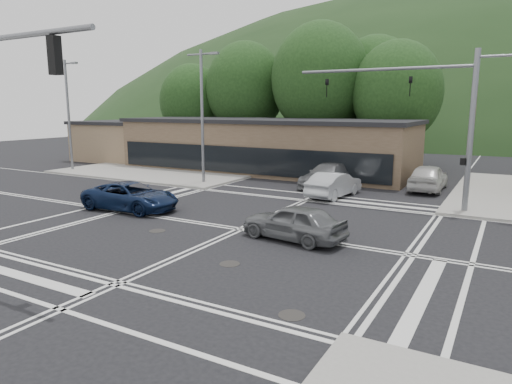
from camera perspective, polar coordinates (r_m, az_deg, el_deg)
The scene contains 18 objects.
ground at distance 19.99m, azimuth -1.94°, elevation -4.68°, with size 120.00×120.00×0.00m, color black.
sidewalk_nw at distance 40.55m, azimuth -9.03°, elevation 3.10°, with size 16.00×16.00×0.15m, color gray.
commercial_row at distance 38.16m, azimuth 1.09°, elevation 5.68°, with size 24.00×8.00×4.00m, color brown.
commercial_nw at distance 47.87m, azimuth -16.11°, elevation 6.02°, with size 8.00×7.00×3.60m, color #846B4F.
hill_north at distance 107.06m, azimuth 24.21°, elevation 6.84°, with size 252.00×126.00×140.00m, color #1E3718.
tree_n_a at distance 47.11m, azimuth -1.32°, elevation 12.86°, with size 8.00×8.00×11.75m.
tree_n_b at distance 43.60m, azimuth 8.02°, elevation 13.81°, with size 9.00×9.00×12.98m.
tree_n_c at distance 41.48m, azimuth 17.19°, elevation 11.82°, with size 7.60×7.60×10.87m.
tree_n_d at distance 49.61m, azimuth -8.00°, elevation 11.15°, with size 6.80×6.80×9.76m.
tree_n_e at distance 46.10m, azimuth 14.62°, elevation 12.59°, with size 8.40×8.40×11.98m.
streetlight_nw at distance 31.47m, azimuth -6.66°, elevation 10.12°, with size 2.50×0.25×9.00m.
streetlight_w at distance 40.89m, azimuth -22.37°, elevation 9.50°, with size 2.50×0.25×9.00m.
signal_mast_ne at distance 24.85m, azimuth 22.56°, elevation 9.35°, with size 11.65×0.30×8.00m.
car_blue_west at distance 24.46m, azimuth -15.39°, elevation -0.51°, with size 2.39×5.18×1.44m, color #0D1B3B.
car_grey_center at distance 18.33m, azimuth 4.74°, elevation -3.76°, with size 1.73×4.31×1.47m, color slate.
car_queue_a at distance 27.40m, azimuth 9.72°, elevation 0.94°, with size 1.58×4.53×1.49m, color #AEB1B5.
car_queue_b at distance 31.11m, azimuth 20.72°, elevation 1.74°, with size 2.00×4.97×1.69m, color #BAB9B5.
car_northbound at distance 30.67m, azimuth 8.98°, elevation 2.05°, with size 2.18×5.37×1.56m, color slate.
Camera 1 is at (10.07, -16.45, 5.26)m, focal length 32.00 mm.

